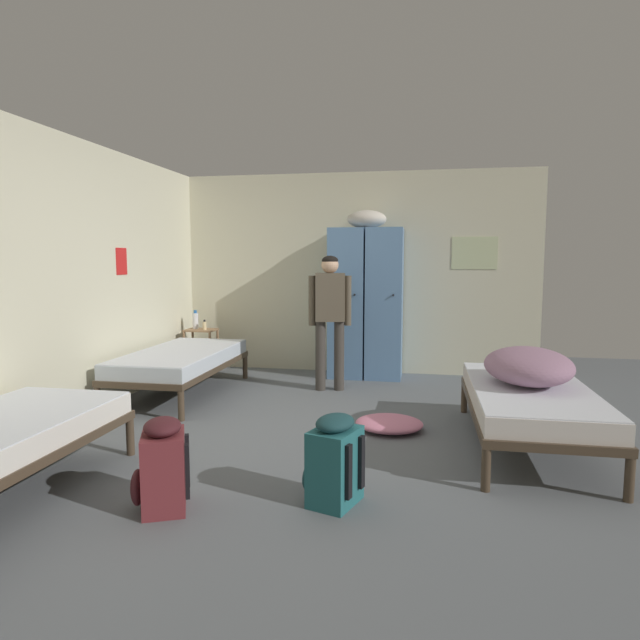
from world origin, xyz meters
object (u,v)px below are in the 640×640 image
object	(u,v)px
shelf_unit	(201,346)
water_bottle	(195,321)
bedding_heap	(528,366)
lotion_bottle	(205,325)
clothes_pile_pink	(389,424)
bed_right	(529,400)
backpack_maroon	(162,467)
backpack_teal	(334,461)
locker_bank	(366,300)
bed_left_rear	(181,360)
person_traveler	(330,310)

from	to	relation	value
shelf_unit	water_bottle	distance (m)	0.34
shelf_unit	bedding_heap	bearing A→B (deg)	-30.50
lotion_bottle	clothes_pile_pink	size ratio (longest dim) A/B	0.22
bed_right	backpack_maroon	size ratio (longest dim) A/B	3.45
backpack_teal	backpack_maroon	world-z (taller)	same
shelf_unit	bed_right	size ratio (longest dim) A/B	0.30
bedding_heap	backpack_maroon	xyz separation A→B (m)	(-2.32, -1.61, -0.37)
locker_bank	bed_right	world-z (taller)	locker_bank
shelf_unit	locker_bank	bearing A→B (deg)	4.10
water_bottle	bed_left_rear	bearing A→B (deg)	-74.25
locker_bank	lotion_bottle	distance (m)	2.10
bed_left_rear	backpack_maroon	world-z (taller)	backpack_maroon
bed_right	shelf_unit	bearing A→B (deg)	148.69
locker_bank	bedding_heap	size ratio (longest dim) A/B	2.37
bed_left_rear	shelf_unit	bearing A→B (deg)	102.26
locker_bank	bed_right	xyz separation A→B (m)	(1.53, -2.37, -0.59)
bed_left_rear	lotion_bottle	bearing A→B (deg)	99.21
locker_bank	bed_right	size ratio (longest dim) A/B	1.09
lotion_bottle	clothes_pile_pink	world-z (taller)	lotion_bottle
bedding_heap	lotion_bottle	xyz separation A→B (m)	(-3.58, 2.11, -0.01)
lotion_bottle	water_bottle	bearing A→B (deg)	158.20
backpack_maroon	backpack_teal	bearing A→B (deg)	15.30
bed_right	clothes_pile_pink	size ratio (longest dim) A/B	3.26
shelf_unit	lotion_bottle	bearing A→B (deg)	-29.74
shelf_unit	backpack_teal	distance (m)	4.18
locker_bank	backpack_teal	bearing A→B (deg)	-87.17
bed_left_rear	water_bottle	size ratio (longest dim) A/B	7.80
bedding_heap	backpack_teal	world-z (taller)	bedding_heap
locker_bank	backpack_maroon	xyz separation A→B (m)	(-0.80, -3.91, -0.71)
bed_left_rear	backpack_maroon	size ratio (longest dim) A/B	3.45
bed_left_rear	backpack_teal	distance (m)	3.12
bed_right	bed_left_rear	bearing A→B (deg)	162.52
person_traveler	water_bottle	world-z (taller)	person_traveler
backpack_maroon	clothes_pile_pink	xyz separation A→B (m)	(1.23, 1.75, -0.20)
shelf_unit	lotion_bottle	distance (m)	0.29
backpack_maroon	locker_bank	bearing A→B (deg)	78.46
bed_left_rear	clothes_pile_pink	xyz separation A→B (m)	(2.31, -0.85, -0.32)
lotion_bottle	bedding_heap	bearing A→B (deg)	-30.51
shelf_unit	backpack_maroon	size ratio (longest dim) A/B	1.04
backpack_maroon	clothes_pile_pink	bearing A→B (deg)	55.03
locker_bank	bedding_heap	world-z (taller)	locker_bank
bed_right	person_traveler	distance (m)	2.49
lotion_bottle	clothes_pile_pink	distance (m)	3.22
locker_bank	lotion_bottle	xyz separation A→B (m)	(-2.06, -0.19, -0.34)
bed_right	lotion_bottle	distance (m)	4.20
locker_bank	bed_right	bearing A→B (deg)	-57.29
person_traveler	backpack_maroon	bearing A→B (deg)	-98.68
backpack_teal	bed_left_rear	bearing A→B (deg)	131.36
water_bottle	lotion_bottle	bearing A→B (deg)	-21.80
locker_bank	bed_left_rear	distance (m)	2.36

